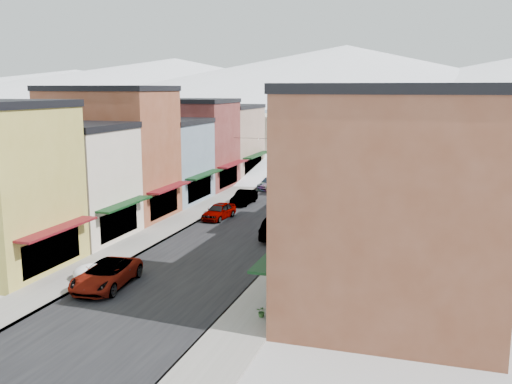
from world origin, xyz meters
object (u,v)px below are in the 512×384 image
Objects in this scene: car_dark_hatch at (244,197)px; fire_hydrant at (281,254)px; car_green_sedan at (277,228)px; streetlamp_near at (323,190)px; car_silver_sedan at (219,211)px; trash_can at (313,220)px; car_white_suv at (106,274)px.

car_dark_hatch is 5.23× the size of fire_hydrant.
streetlamp_near is (2.30, 8.31, 1.93)m from car_green_sedan.
car_silver_sedan is at bearing 128.81° from fire_hydrant.
fire_hydrant is 0.85× the size of trash_can.
car_silver_sedan is at bearing 85.30° from car_white_suv.
car_dark_hatch is (0.06, 7.29, -0.02)m from car_silver_sedan.
car_dark_hatch is at bearing 85.15° from car_white_suv.
car_silver_sedan is 0.99× the size of car_dark_hatch.
car_silver_sedan is 14.49m from fire_hydrant.
car_white_suv is at bearing -88.01° from car_dark_hatch.
fire_hydrant is at bearing -90.59° from trash_can.
car_dark_hatch reaches higher than trash_can.
car_green_sedan is 5.09× the size of trash_can.
car_white_suv reaches higher than car_silver_sedan.
car_green_sedan is (7.09, -5.09, 0.09)m from car_silver_sedan.
streetlamp_near reaches higher than fire_hydrant.
fire_hydrant is (9.01, -18.58, -0.20)m from car_dark_hatch.
trash_can is (9.19, -0.55, -0.10)m from car_silver_sedan.
car_green_sedan is at bearing -114.84° from trash_can.
car_silver_sedan is 8.72m from car_green_sedan.
car_dark_hatch is at bearing -62.92° from car_green_sedan.
car_green_sedan is at bearing 59.40° from car_white_suv.
car_white_suv is 24.81m from streetlamp_near.
streetlamp_near reaches higher than trash_can.
fire_hydrant is 0.21× the size of streetlamp_near.
car_white_suv is 5.72× the size of trash_can.
car_silver_sedan is (-0.03, 19.68, -0.04)m from car_white_suv.
fire_hydrant is (9.04, 8.39, -0.27)m from car_white_suv.
car_dark_hatch is 14.23m from car_green_sedan.
car_dark_hatch is 12.03m from trash_can.
streetlamp_near is at bearing 25.23° from car_silver_sedan.
car_green_sedan is at bearing 107.79° from fire_hydrant.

